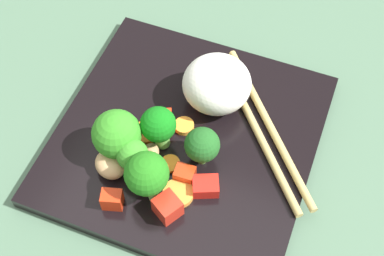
% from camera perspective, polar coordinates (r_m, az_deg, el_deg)
% --- Properties ---
extents(ground_plane, '(1.10, 1.10, 0.02)m').
position_cam_1_polar(ground_plane, '(0.61, -0.55, -2.00)').
color(ground_plane, '#4A6951').
extents(square_plate, '(0.28, 0.28, 0.02)m').
position_cam_1_polar(square_plate, '(0.59, -0.56, -1.12)').
color(square_plate, black).
rests_on(square_plate, ground_plane).
extents(rice_mound, '(0.10, 0.10, 0.06)m').
position_cam_1_polar(rice_mound, '(0.59, 2.62, 4.63)').
color(rice_mound, white).
rests_on(rice_mound, square_plate).
extents(broccoli_floret_0, '(0.04, 0.04, 0.06)m').
position_cam_1_polar(broccoli_floret_0, '(0.52, -4.78, -4.86)').
color(broccoli_floret_0, '#78B455').
rests_on(broccoli_floret_0, square_plate).
extents(broccoli_floret_1, '(0.04, 0.04, 0.06)m').
position_cam_1_polar(broccoli_floret_1, '(0.55, -3.53, 0.23)').
color(broccoli_floret_1, '#62AA45').
rests_on(broccoli_floret_1, square_plate).
extents(broccoli_floret_2, '(0.05, 0.05, 0.06)m').
position_cam_1_polar(broccoli_floret_2, '(0.55, -7.90, -0.67)').
color(broccoli_floret_2, '#6EAB4F').
rests_on(broccoli_floret_2, square_plate).
extents(broccoli_floret_3, '(0.04, 0.04, 0.05)m').
position_cam_1_polar(broccoli_floret_3, '(0.54, 1.07, -1.81)').
color(broccoli_floret_3, '#649C3F').
rests_on(broccoli_floret_3, square_plate).
extents(broccoli_floret_4, '(0.03, 0.03, 0.05)m').
position_cam_1_polar(broccoli_floret_4, '(0.54, -6.27, -2.94)').
color(broccoli_floret_4, '#6BA556').
rests_on(broccoli_floret_4, square_plate).
extents(carrot_slice_0, '(0.03, 0.03, 0.00)m').
position_cam_1_polar(carrot_slice_0, '(0.56, -2.28, -3.78)').
color(carrot_slice_0, orange).
rests_on(carrot_slice_0, square_plate).
extents(carrot_slice_1, '(0.03, 0.03, 0.00)m').
position_cam_1_polar(carrot_slice_1, '(0.59, -4.83, -0.44)').
color(carrot_slice_1, orange).
rests_on(carrot_slice_1, square_plate).
extents(carrot_slice_2, '(0.03, 0.03, 0.01)m').
position_cam_1_polar(carrot_slice_2, '(0.59, -0.83, 0.21)').
color(carrot_slice_2, '#F79A33').
rests_on(carrot_slice_2, square_plate).
extents(carrot_slice_3, '(0.04, 0.04, 0.01)m').
position_cam_1_polar(carrot_slice_3, '(0.55, -1.45, -6.87)').
color(carrot_slice_3, orange).
rests_on(carrot_slice_3, square_plate).
extents(pepper_chunk_0, '(0.03, 0.03, 0.01)m').
position_cam_1_polar(pepper_chunk_0, '(0.55, 1.43, -6.13)').
color(pepper_chunk_0, red).
rests_on(pepper_chunk_0, square_plate).
extents(pepper_chunk_1, '(0.03, 0.03, 0.01)m').
position_cam_1_polar(pepper_chunk_1, '(0.59, -2.92, 0.87)').
color(pepper_chunk_1, red).
rests_on(pepper_chunk_1, square_plate).
extents(pepper_chunk_2, '(0.02, 0.02, 0.02)m').
position_cam_1_polar(pepper_chunk_2, '(0.55, -0.78, -4.89)').
color(pepper_chunk_2, red).
rests_on(pepper_chunk_2, square_plate).
extents(pepper_chunk_3, '(0.03, 0.03, 0.02)m').
position_cam_1_polar(pepper_chunk_3, '(0.53, -2.59, -8.29)').
color(pepper_chunk_3, red).
rests_on(pepper_chunk_3, square_plate).
extents(pepper_chunk_4, '(0.02, 0.02, 0.02)m').
position_cam_1_polar(pepper_chunk_4, '(0.54, -8.38, -7.44)').
color(pepper_chunk_4, red).
rests_on(pepper_chunk_4, square_plate).
extents(chicken_piece_0, '(0.03, 0.02, 0.02)m').
position_cam_1_polar(chicken_piece_0, '(0.56, -4.47, -2.74)').
color(chicken_piece_0, tan).
rests_on(chicken_piece_0, square_plate).
extents(chicken_piece_2, '(0.04, 0.04, 0.02)m').
position_cam_1_polar(chicken_piece_2, '(0.56, -8.57, -3.83)').
color(chicken_piece_2, tan).
rests_on(chicken_piece_2, square_plate).
extents(chopstick_pair, '(0.17, 0.17, 0.01)m').
position_cam_1_polar(chopstick_pair, '(0.59, 7.41, 0.16)').
color(chopstick_pair, tan).
rests_on(chopstick_pair, square_plate).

